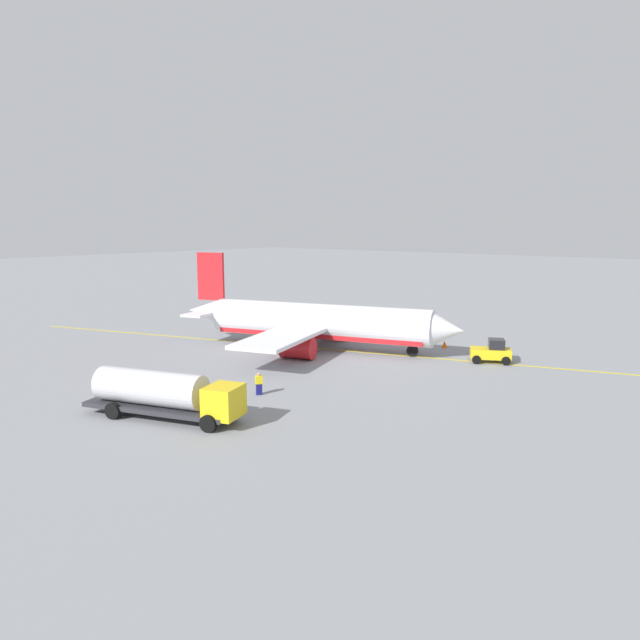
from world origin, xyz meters
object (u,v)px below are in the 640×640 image
(airplane, at_px, (316,323))
(fuel_tanker, at_px, (164,393))
(safety_cone_nose, at_px, (445,344))
(refueling_worker, at_px, (259,384))
(pushback_tug, at_px, (492,352))

(airplane, xyz_separation_m, fuel_tanker, (6.67, -23.43, -0.91))
(airplane, bearing_deg, safety_cone_nose, 40.82)
(safety_cone_nose, bearing_deg, fuel_tanker, -96.15)
(fuel_tanker, height_order, safety_cone_nose, fuel_tanker)
(refueling_worker, bearing_deg, fuel_tanker, -96.05)
(airplane, xyz_separation_m, refueling_worker, (7.51, -15.58, -1.83))
(safety_cone_nose, bearing_deg, airplane, -139.18)
(refueling_worker, xyz_separation_m, safety_cone_nose, (2.64, 24.34, -0.46))
(fuel_tanker, bearing_deg, airplane, 105.90)
(fuel_tanker, bearing_deg, pushback_tug, 71.17)
(refueling_worker, distance_m, safety_cone_nose, 24.48)
(pushback_tug, relative_size, refueling_worker, 2.41)
(airplane, bearing_deg, pushback_tug, 18.80)
(pushback_tug, distance_m, refueling_worker, 23.09)
(pushback_tug, relative_size, safety_cone_nose, 5.73)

